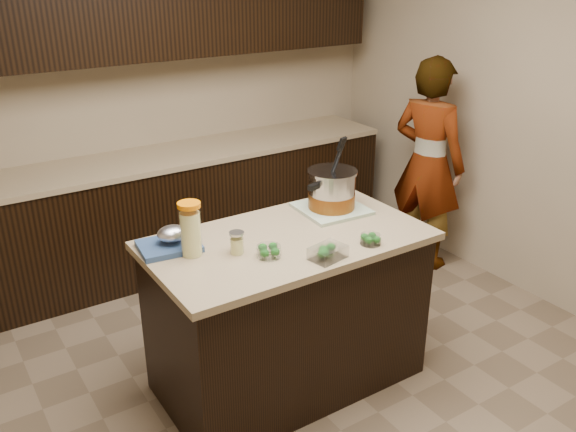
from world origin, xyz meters
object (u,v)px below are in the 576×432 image
at_px(island, 288,311).
at_px(stock_pot, 332,192).
at_px(lemonade_pitcher, 191,231).
at_px(person, 428,164).

relative_size(island, stock_pot, 3.65).
height_order(stock_pot, lemonade_pitcher, stock_pot).
relative_size(lemonade_pitcher, person, 0.17).
bearing_deg(island, lemonade_pitcher, 170.07).
height_order(stock_pot, person, person).
bearing_deg(lemonade_pitcher, stock_pot, 5.18).
xyz_separation_m(island, stock_pot, (0.41, 0.17, 0.56)).
height_order(island, stock_pot, stock_pot).
distance_m(island, person, 1.87).
bearing_deg(stock_pot, lemonade_pitcher, 169.80).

